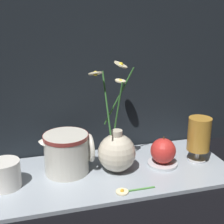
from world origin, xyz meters
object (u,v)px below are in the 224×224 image
orange_fruit (163,151)px  tea_glass (199,135)px  vase_with_flowers (116,150)px  yellow_mug (4,174)px  ceramic_pitcher (67,152)px

orange_fruit → tea_glass: bearing=-0.2°
tea_glass → orange_fruit: bearing=179.8°
vase_with_flowers → orange_fruit: (0.15, -0.01, -0.01)m
yellow_mug → vase_with_flowers: bearing=2.6°
vase_with_flowers → yellow_mug: size_ratio=3.44×
yellow_mug → ceramic_pitcher: 0.19m
ceramic_pitcher → tea_glass: 0.43m
vase_with_flowers → ceramic_pitcher: size_ratio=2.03×
ceramic_pitcher → orange_fruit: (0.30, -0.04, -0.02)m
ceramic_pitcher → orange_fruit: ceramic_pitcher is taller
yellow_mug → ceramic_pitcher: size_ratio=0.59×
orange_fruit → yellow_mug: bearing=-179.7°
yellow_mug → tea_glass: (0.61, 0.00, 0.05)m
tea_glass → ceramic_pitcher: bearing=174.7°
ceramic_pitcher → tea_glass: bearing=-5.3°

